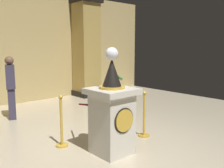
# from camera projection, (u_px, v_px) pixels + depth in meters

# --- Properties ---
(ground_plane) EXTENTS (11.84, 11.84, 0.00)m
(ground_plane) POSITION_uv_depth(u_px,v_px,m) (109.00, 151.00, 4.57)
(ground_plane) COLOR beige
(back_wall) EXTENTS (11.84, 0.16, 3.79)m
(back_wall) POSITION_uv_depth(u_px,v_px,m) (6.00, 46.00, 8.00)
(back_wall) COLOR tan
(back_wall) RESTS_ON ground_plane
(pedestal_clock) EXTENTS (0.76, 0.76, 1.89)m
(pedestal_clock) POSITION_uv_depth(u_px,v_px,m) (112.00, 113.00, 4.40)
(pedestal_clock) COLOR beige
(pedestal_clock) RESTS_ON ground_plane
(stanchion_near) EXTENTS (0.24, 0.24, 0.98)m
(stanchion_near) POSITION_uv_depth(u_px,v_px,m) (144.00, 121.00, 5.28)
(stanchion_near) COLOR gold
(stanchion_near) RESTS_ON ground_plane
(stanchion_far) EXTENTS (0.24, 0.24, 1.01)m
(stanchion_far) POSITION_uv_depth(u_px,v_px,m) (62.00, 129.00, 4.76)
(stanchion_far) COLOR gold
(stanchion_far) RESTS_ON ground_plane
(velvet_rope) EXTENTS (1.18, 1.16, 0.22)m
(velvet_rope) POSITION_uv_depth(u_px,v_px,m) (105.00, 103.00, 4.95)
(velvet_rope) COLOR #591419
(column_right) EXTENTS (0.95, 0.95, 3.64)m
(column_right) POSITION_uv_depth(u_px,v_px,m) (86.00, 49.00, 9.47)
(column_right) COLOR black
(column_right) RESTS_ON ground_plane
(potted_palm_right) EXTENTS (0.64, 0.59, 1.00)m
(potted_palm_right) POSITION_uv_depth(u_px,v_px,m) (114.00, 91.00, 8.87)
(potted_palm_right) COLOR black
(potted_palm_right) RESTS_ON ground_plane
(bystander_guest) EXTENTS (0.32, 0.41, 1.65)m
(bystander_guest) POSITION_uv_depth(u_px,v_px,m) (11.00, 86.00, 6.48)
(bystander_guest) COLOR #383347
(bystander_guest) RESTS_ON ground_plane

